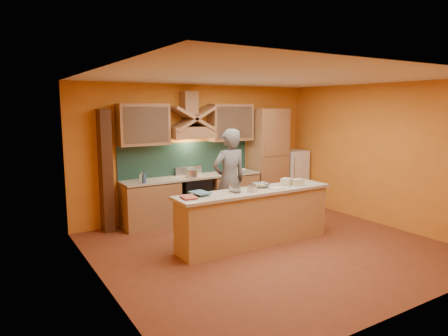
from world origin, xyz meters
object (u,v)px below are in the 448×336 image
kitchen_scale (252,189)px  mixing_bowl (261,185)px  stove (193,198)px  fridge (292,177)px  person (229,180)px

kitchen_scale → mixing_bowl: kitchen_scale is taller
stove → mixing_bowl: mixing_bowl is taller
fridge → stove: bearing=180.0°
stove → fridge: bearing=0.0°
person → mixing_bowl: (0.20, -0.72, 0.01)m
person → kitchen_scale: person is taller
kitchen_scale → fridge: bearing=17.3°
person → kitchen_scale: bearing=79.5°
person → stove: bearing=-78.8°
fridge → kitchen_scale: bearing=-142.7°
kitchen_scale → stove: bearing=71.5°
person → kitchen_scale: 0.98m
kitchen_scale → person: bearing=60.2°
person → mixing_bowl: 0.75m
fridge → mixing_bowl: fridge is taller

